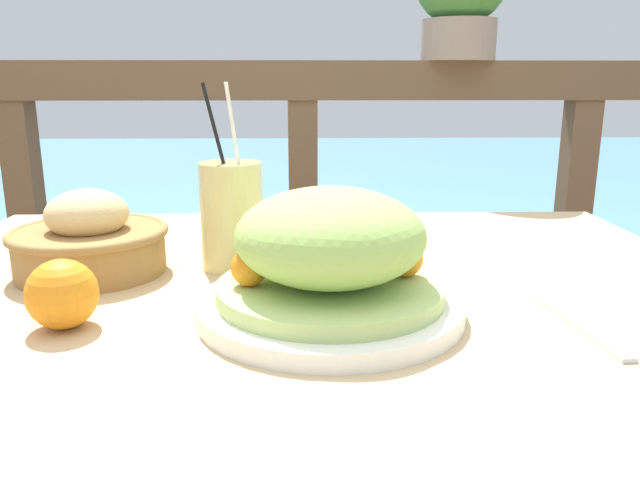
{
  "coord_description": "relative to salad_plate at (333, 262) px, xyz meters",
  "views": [
    {
      "loc": [
        -0.0,
        -0.73,
        1.01
      ],
      "look_at": [
        0.02,
        0.02,
        0.82
      ],
      "focal_mm": 35.0,
      "sensor_mm": 36.0,
      "label": 1
    }
  ],
  "objects": [
    {
      "name": "sea_backdrop",
      "position": [
        -0.03,
        3.38,
        -0.59
      ],
      "size": [
        12.0,
        4.0,
        0.46
      ],
      "color": "#568EA8",
      "rests_on": "ground_plane"
    },
    {
      "name": "salad_plate",
      "position": [
        0.0,
        0.0,
        0.0
      ],
      "size": [
        0.29,
        0.29,
        0.14
      ],
      "color": "white",
      "rests_on": "patio_table"
    },
    {
      "name": "railing_fence",
      "position": [
        -0.03,
        0.88,
        -0.1
      ],
      "size": [
        2.8,
        0.08,
        1.06
      ],
      "color": "brown",
      "rests_on": "ground_plane"
    },
    {
      "name": "drink_glass",
      "position": [
        -0.13,
        0.18,
        0.01
      ],
      "size": [
        0.08,
        0.08,
        0.25
      ],
      "color": "#DBCC7F",
      "rests_on": "patio_table"
    },
    {
      "name": "orange_near_glass",
      "position": [
        -0.28,
        -0.03,
        -0.02
      ],
      "size": [
        0.07,
        0.07,
        0.07
      ],
      "color": "orange",
      "rests_on": "patio_table"
    },
    {
      "name": "knife",
      "position": [
        0.26,
        -0.04,
        -0.06
      ],
      "size": [
        0.03,
        0.18,
        0.0
      ],
      "color": "silver",
      "rests_on": "patio_table"
    },
    {
      "name": "patio_table",
      "position": [
        -0.03,
        0.08,
        -0.16
      ],
      "size": [
        1.11,
        0.91,
        0.76
      ],
      "color": "tan",
      "rests_on": "ground_plane"
    },
    {
      "name": "bread_basket",
      "position": [
        -0.31,
        0.17,
        -0.02
      ],
      "size": [
        0.21,
        0.21,
        0.11
      ],
      "color": "olive",
      "rests_on": "patio_table"
    }
  ]
}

